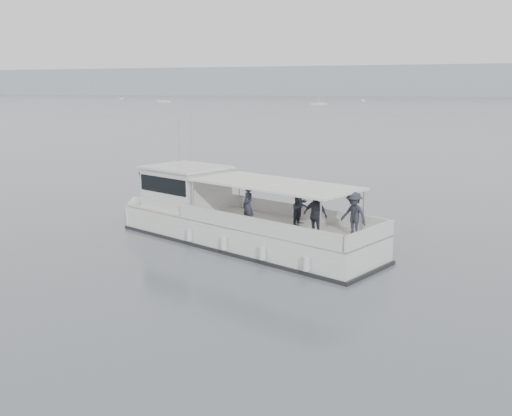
% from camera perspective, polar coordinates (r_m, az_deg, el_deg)
% --- Properties ---
extents(ground, '(1400.00, 1400.00, 0.00)m').
position_cam_1_polar(ground, '(24.64, 10.69, -3.47)').
color(ground, '#525B60').
rests_on(ground, ground).
extents(headland, '(1400.00, 90.00, 28.00)m').
position_cam_1_polar(headland, '(583.63, 18.92, 11.92)').
color(headland, '#939EA8').
rests_on(headland, ground).
extents(tour_boat, '(13.32, 7.75, 5.75)m').
position_cam_1_polar(tour_boat, '(24.59, -3.20, -1.04)').
color(tour_boat, white).
rests_on(tour_boat, ground).
extents(moored_fleet, '(428.67, 365.28, 8.78)m').
position_cam_1_polar(moored_fleet, '(219.53, 13.10, 9.91)').
color(moored_fleet, white).
rests_on(moored_fleet, ground).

